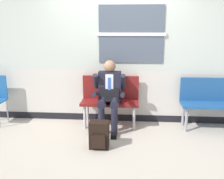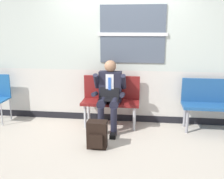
# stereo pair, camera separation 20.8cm
# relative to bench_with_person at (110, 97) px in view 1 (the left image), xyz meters

# --- Properties ---
(ground_plane) EXTENTS (18.00, 18.00, 0.00)m
(ground_plane) POSITION_rel_bench_with_person_xyz_m (0.11, -0.40, -0.53)
(ground_plane) COLOR #B2A899
(station_wall) EXTENTS (6.15, 0.16, 3.16)m
(station_wall) POSITION_rel_bench_with_person_xyz_m (0.11, 0.28, 1.04)
(station_wall) COLOR beige
(station_wall) RESTS_ON ground
(bench_with_person) EXTENTS (1.04, 0.42, 0.92)m
(bench_with_person) POSITION_rel_bench_with_person_xyz_m (0.00, 0.00, 0.00)
(bench_with_person) COLOR maroon
(bench_with_person) RESTS_ON ground
(bench_empty) EXTENTS (1.29, 0.42, 0.91)m
(bench_empty) POSITION_rel_bench_with_person_xyz_m (1.92, 0.00, 0.00)
(bench_empty) COLOR navy
(bench_empty) RESTS_ON ground
(person_seated) EXTENTS (0.57, 0.70, 1.23)m
(person_seated) POSITION_rel_bench_with_person_xyz_m (0.00, -0.20, 0.12)
(person_seated) COLOR #1E1E2D
(person_seated) RESTS_ON ground
(backpack) EXTENTS (0.30, 0.23, 0.42)m
(backpack) POSITION_rel_bench_with_person_xyz_m (-0.09, -0.97, -0.32)
(backpack) COLOR black
(backpack) RESTS_ON ground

